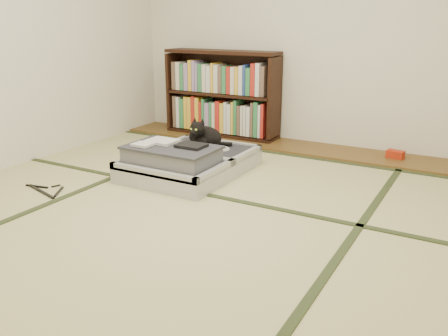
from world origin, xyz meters
The scene contains 9 objects.
floor centered at (0.00, 0.00, 0.00)m, with size 4.50×4.50×0.00m, color tan.
wood_strip centered at (0.00, 2.00, 0.01)m, with size 4.00×0.50×0.02m, color brown.
red_item centered at (0.91, 2.03, 0.06)m, with size 0.15×0.09×0.07m, color #AB250D.
tatami_borders centered at (0.00, 0.49, 0.00)m, with size 4.00×4.50×0.01m.
bookcase centered at (-0.95, 2.07, 0.45)m, with size 1.28×0.29×0.92m.
suitcase centered at (-0.52, 0.74, 0.11)m, with size 0.81×1.08×0.32m.
cat centered at (-0.54, 1.02, 0.26)m, with size 0.36×0.36×0.29m.
cable_coil centered at (-0.35, 1.05, 0.17)m, with size 0.11×0.11×0.03m.
hanger centered at (-1.24, -0.13, 0.01)m, with size 0.41×0.24×0.01m.
Camera 1 is at (1.59, -2.39, 1.24)m, focal length 38.00 mm.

